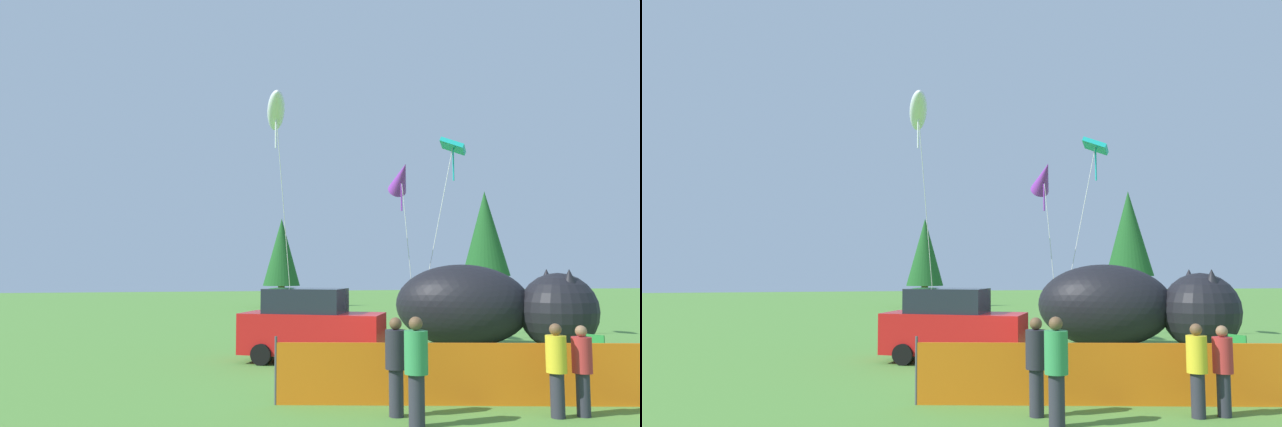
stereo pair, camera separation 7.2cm
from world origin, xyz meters
TOP-DOWN VIEW (x-y plane):
  - ground_plane at (0.00, 0.00)m, footprint 120.00×120.00m
  - parked_car at (-1.94, 2.76)m, footprint 4.18×3.25m
  - folding_chair at (4.40, -0.63)m, footprint 0.67×0.67m
  - inflatable_cat at (4.41, 4.62)m, footprint 6.40×5.11m
  - safety_fence at (-0.13, -3.26)m, footprint 7.24×1.86m
  - spectator_in_black_shirt at (1.37, -4.50)m, footprint 0.34×0.34m
  - spectator_in_grey_shirt at (-1.81, -3.77)m, footprint 0.37×0.37m
  - spectator_in_green_shirt at (-1.73, -4.53)m, footprint 0.39×0.39m
  - spectator_in_yellow_shirt at (0.88, -4.49)m, footprint 0.35×0.35m
  - kite_white_ghost at (-2.34, 6.80)m, footprint 1.44×3.27m
  - kite_purple_delta at (2.75, 8.13)m, footprint 0.84×1.68m
  - kite_teal_diamond at (4.34, 6.95)m, footprint 2.47×1.26m
  - horizon_tree_east at (1.41, 28.25)m, footprint 2.55×2.55m
  - horizon_tree_west at (17.79, 30.11)m, footprint 3.63×3.63m

SIDE VIEW (x-z plane):
  - ground_plane at x=0.00m, z-range 0.00..0.00m
  - folding_chair at x=4.40m, z-range 0.08..1.03m
  - safety_fence at x=-0.13m, z-range -0.06..1.23m
  - spectator_in_black_shirt at x=1.37m, z-range 0.07..1.65m
  - spectator_in_yellow_shirt at x=0.88m, z-range 0.07..1.69m
  - spectator_in_grey_shirt at x=-1.81m, z-range 0.08..1.79m
  - spectator_in_green_shirt at x=-1.73m, z-range 0.08..1.86m
  - parked_car at x=-1.94m, z-range -0.03..2.00m
  - inflatable_cat at x=4.41m, z-range -0.10..2.62m
  - horizon_tree_east at x=1.41m, z-range 0.69..6.77m
  - horizon_tree_west at x=17.79m, z-range 0.99..9.66m
  - kite_purple_delta at x=2.75m, z-range 2.67..9.49m
  - kite_teal_diamond at x=4.34m, z-range 3.29..10.75m
  - kite_white_ghost at x=-2.34m, z-range 3.70..12.37m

